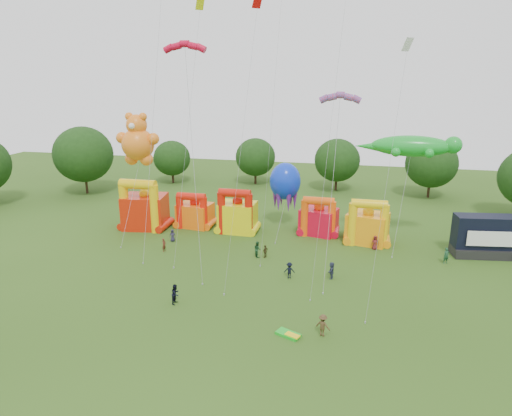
% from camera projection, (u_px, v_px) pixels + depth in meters
% --- Properties ---
extents(ground, '(160.00, 160.00, 0.00)m').
position_uv_depth(ground, '(201.00, 347.00, 36.14)').
color(ground, '#2B4914').
rests_on(ground, ground).
extents(tree_ring, '(120.06, 122.13, 12.07)m').
position_uv_depth(tree_ring, '(187.00, 270.00, 35.18)').
color(tree_ring, '#352314').
rests_on(tree_ring, ground).
extents(bouncy_castle_0, '(6.30, 5.34, 7.27)m').
position_uv_depth(bouncy_castle_0, '(144.00, 209.00, 63.46)').
color(bouncy_castle_0, red).
rests_on(bouncy_castle_0, ground).
extents(bouncy_castle_1, '(4.98, 4.22, 5.19)m').
position_uv_depth(bouncy_castle_1, '(195.00, 213.00, 64.25)').
color(bouncy_castle_1, orange).
rests_on(bouncy_castle_1, ground).
extents(bouncy_castle_2, '(4.92, 4.00, 6.31)m').
position_uv_depth(bouncy_castle_2, '(237.00, 215.00, 61.99)').
color(bouncy_castle_2, yellow).
rests_on(bouncy_castle_2, ground).
extents(bouncy_castle_3, '(5.32, 4.67, 5.45)m').
position_uv_depth(bouncy_castle_3, '(319.00, 219.00, 61.18)').
color(bouncy_castle_3, red).
rests_on(bouncy_castle_3, ground).
extents(bouncy_castle_4, '(5.70, 4.99, 6.04)m').
position_uv_depth(bouncy_castle_4, '(368.00, 226.00, 57.90)').
color(bouncy_castle_4, orange).
rests_on(bouncy_castle_4, ground).
extents(stage_trailer, '(7.97, 3.84, 4.98)m').
position_uv_depth(stage_trailer, '(487.00, 237.00, 53.70)').
color(stage_trailer, black).
rests_on(stage_trailer, ground).
extents(teddy_bear_kite, '(5.98, 8.94, 16.18)m').
position_uv_depth(teddy_bear_kite, '(137.00, 150.00, 59.45)').
color(teddy_bear_kite, orange).
rests_on(teddy_bear_kite, ground).
extents(gecko_kite, '(12.64, 8.41, 13.78)m').
position_uv_depth(gecko_kite, '(406.00, 180.00, 55.25)').
color(gecko_kite, green).
rests_on(gecko_kite, ground).
extents(octopus_kite, '(4.31, 9.57, 9.22)m').
position_uv_depth(octopus_kite, '(285.00, 186.00, 63.20)').
color(octopus_kite, '#0D30D0').
rests_on(octopus_kite, ground).
extents(parafoil_kites, '(24.99, 13.11, 31.02)m').
position_uv_depth(parafoil_kites, '(205.00, 158.00, 47.33)').
color(parafoil_kites, red).
rests_on(parafoil_kites, ground).
extents(diamond_kites, '(23.40, 16.57, 43.92)m').
position_uv_depth(diamond_kites, '(277.00, 126.00, 44.78)').
color(diamond_kites, red).
rests_on(diamond_kites, ground).
extents(folded_kite_bundle, '(2.23, 1.73, 0.31)m').
position_uv_depth(folded_kite_bundle, '(289.00, 334.00, 37.65)').
color(folded_kite_bundle, green).
rests_on(folded_kite_bundle, ground).
extents(spectator_0, '(0.92, 0.77, 1.61)m').
position_uv_depth(spectator_0, '(173.00, 236.00, 58.78)').
color(spectator_0, '#242238').
rests_on(spectator_0, ground).
extents(spectator_1, '(0.50, 0.67, 1.67)m').
position_uv_depth(spectator_1, '(164.00, 245.00, 55.45)').
color(spectator_1, '#532517').
rests_on(spectator_1, ground).
extents(spectator_2, '(1.13, 1.18, 1.92)m').
position_uv_depth(spectator_2, '(257.00, 249.00, 53.76)').
color(spectator_2, '#1D4926').
rests_on(spectator_2, ground).
extents(spectator_3, '(1.24, 0.85, 1.78)m').
position_uv_depth(spectator_3, '(289.00, 270.00, 48.13)').
color(spectator_3, black).
rests_on(spectator_3, ground).
extents(spectator_4, '(0.76, 0.98, 1.55)m').
position_uv_depth(spectator_4, '(265.00, 251.00, 53.63)').
color(spectator_4, '#3D3618').
rests_on(spectator_4, ground).
extents(spectator_5, '(0.68, 1.74, 1.83)m').
position_uv_depth(spectator_5, '(332.00, 270.00, 48.09)').
color(spectator_5, '#2B3249').
rests_on(spectator_5, ground).
extents(spectator_6, '(0.90, 0.62, 1.78)m').
position_uv_depth(spectator_6, '(375.00, 243.00, 56.02)').
color(spectator_6, maroon).
rests_on(spectator_6, ground).
extents(spectator_7, '(0.81, 0.70, 1.88)m').
position_uv_depth(spectator_7, '(446.00, 256.00, 51.87)').
color(spectator_7, '#1C472B').
rests_on(spectator_7, ground).
extents(spectator_8, '(0.83, 1.02, 1.94)m').
position_uv_depth(spectator_8, '(176.00, 294.00, 42.79)').
color(spectator_8, black).
rests_on(spectator_8, ground).
extents(spectator_9, '(1.41, 1.10, 1.92)m').
position_uv_depth(spectator_9, '(323.00, 325.00, 37.45)').
color(spectator_9, '#48341C').
rests_on(spectator_9, ground).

